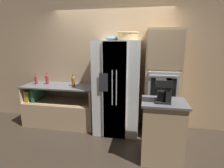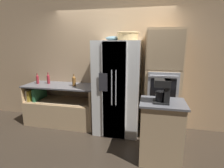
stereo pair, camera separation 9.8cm
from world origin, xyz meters
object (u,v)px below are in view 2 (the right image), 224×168
Objects in this scene: fruit_bowl at (113,38)px; coffee_maker at (163,90)px; bottle_tall at (74,81)px; bottle_short at (48,79)px; refrigerator at (118,88)px; wall_oven at (162,84)px; bottle_wide at (38,79)px; wicker_basket at (128,36)px.

fruit_bowl is 1.53m from coffee_maker.
bottle_short is (-0.66, 0.09, -0.00)m from bottle_tall.
wall_oven reaches higher than refrigerator.
bottle_wide is (-1.86, 0.06, 0.08)m from refrigerator.
wicker_basket is at bearing -6.76° from refrigerator.
wicker_basket is 1.58× the size of bottle_tall.
wall_oven reaches higher than wicker_basket.
fruit_bowl is 1.12× the size of bottle_short.
fruit_bowl reaches higher than bottle_tall.
refrigerator reaches higher than bottle_short.
refrigerator is 5.43× the size of coffee_maker.
fruit_bowl is (-0.31, 0.10, -0.04)m from wicker_basket.
refrigerator is 4.60× the size of wicker_basket.
wall_oven is at bearing -0.28° from bottle_wide.
bottle_tall is at bearing -176.51° from fruit_bowl.
wicker_basket is 0.32m from fruit_bowl.
bottle_tall is (-1.14, 0.05, -0.92)m from wicker_basket.
wicker_basket is 1.47m from bottle_tall.
fruit_bowl is at bearing 0.55° from bottle_wide.
bottle_wide is at bearing 179.72° from wall_oven.
wall_oven is 8.06× the size of bottle_tall.
bottle_wide is at bearing -179.45° from fruit_bowl.
wall_oven is at bearing -1.52° from bottle_short.
wicker_basket is 2.25m from bottle_wide.
bottle_wide is 2.84m from coffee_maker.
coffee_maker is (0.94, -0.95, -0.74)m from fruit_bowl.
fruit_bowl reaches higher than bottle_wide.
fruit_bowl reaches higher than refrigerator.
wall_oven is at bearing 3.07° from refrigerator.
bottle_wide is at bearing 178.17° from refrigerator.
fruit_bowl is at bearing 146.75° from refrigerator.
refrigerator is 1.22m from coffee_maker.
refrigerator is 7.27× the size of bottle_short.
wall_oven is 8.09× the size of bottle_short.
refrigerator is at bearing 173.24° from wicker_basket.
wicker_basket is (-0.67, -0.07, 0.90)m from wall_oven.
wicker_basket is 1.42× the size of fruit_bowl.
fruit_bowl reaches higher than coffee_maker.
fruit_bowl is (-0.12, 0.08, 0.97)m from refrigerator.
wicker_basket is at bearing -174.15° from wall_oven.
bottle_short is (-2.48, 0.07, -0.02)m from wall_oven.
refrigerator is 6.52× the size of fruit_bowl.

